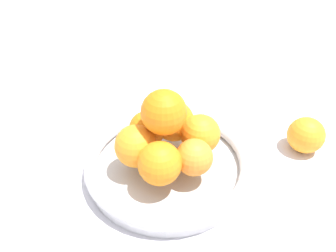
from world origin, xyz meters
name	(u,v)px	position (x,y,z in m)	size (l,w,h in m)	color
ground_plane	(168,171)	(0.00, 0.00, 0.00)	(4.00, 4.00, 0.00)	silver
fruit_bowl	(168,163)	(0.00, 0.00, 0.02)	(0.31, 0.31, 0.04)	silver
orange_pile	(167,135)	(0.00, 0.00, 0.09)	(0.19, 0.18, 0.14)	orange
stray_orange	(306,135)	(-0.28, -0.01, 0.04)	(0.07, 0.07, 0.07)	orange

